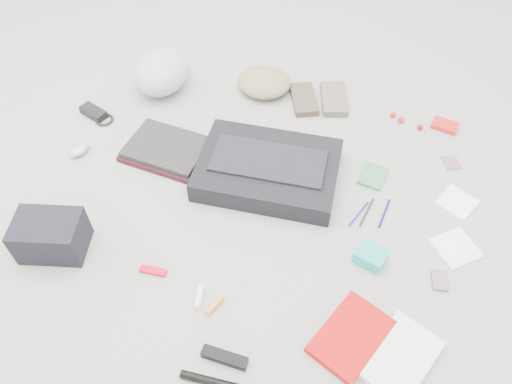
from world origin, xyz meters
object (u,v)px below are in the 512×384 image
(bike_helmet, at_px, (161,71))
(camera_bag, at_px, (51,236))
(laptop, at_px, (167,147))
(messenger_bag, at_px, (268,170))
(accordion_wallet, at_px, (370,257))
(book_red, at_px, (351,336))

(bike_helmet, distance_m, camera_bag, 0.87)
(laptop, distance_m, camera_bag, 0.54)
(camera_bag, bearing_deg, laptop, 57.24)
(messenger_bag, bearing_deg, laptop, 175.01)
(laptop, relative_size, camera_bag, 1.40)
(messenger_bag, distance_m, accordion_wallet, 0.48)
(bike_helmet, xyz_separation_m, book_red, (0.96, -0.92, -0.07))
(bike_helmet, bearing_deg, laptop, -67.49)
(laptop, relative_size, book_red, 1.23)
(bike_helmet, distance_m, book_red, 1.33)
(messenger_bag, bearing_deg, camera_bag, -143.02)
(bike_helmet, height_order, book_red, bike_helmet)
(camera_bag, bearing_deg, book_red, -15.39)
(bike_helmet, bearing_deg, book_red, -45.83)
(messenger_bag, distance_m, camera_bag, 0.76)
(messenger_bag, bearing_deg, book_red, -56.52)
(messenger_bag, height_order, bike_helmet, bike_helmet)
(laptop, distance_m, bike_helmet, 0.41)
(book_red, distance_m, accordion_wallet, 0.28)
(laptop, bearing_deg, messenger_bag, 4.24)
(messenger_bag, height_order, laptop, messenger_bag)
(laptop, xyz_separation_m, camera_bag, (-0.18, -0.50, 0.04))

